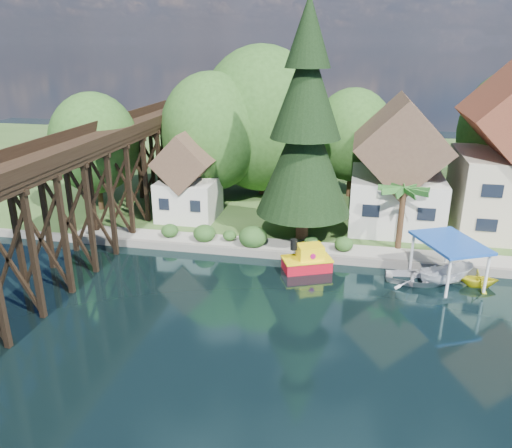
% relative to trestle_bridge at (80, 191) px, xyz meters
% --- Properties ---
extents(ground, '(140.00, 140.00, 0.00)m').
position_rel_trestle_bridge_xyz_m(ground, '(16.00, -5.17, -5.35)').
color(ground, black).
rests_on(ground, ground).
extents(bank, '(140.00, 52.00, 0.50)m').
position_rel_trestle_bridge_xyz_m(bank, '(16.00, 28.83, -5.10)').
color(bank, '#2F4D1F').
rests_on(bank, ground).
extents(seawall, '(60.00, 0.40, 0.62)m').
position_rel_trestle_bridge_xyz_m(seawall, '(20.00, 2.83, -5.04)').
color(seawall, slate).
rests_on(seawall, ground).
extents(promenade, '(50.00, 2.60, 0.06)m').
position_rel_trestle_bridge_xyz_m(promenade, '(22.00, 4.13, -4.82)').
color(promenade, gray).
rests_on(promenade, bank).
extents(trestle_bridge, '(4.12, 44.18, 9.30)m').
position_rel_trestle_bridge_xyz_m(trestle_bridge, '(0.00, 0.00, 0.00)').
color(trestle_bridge, black).
rests_on(trestle_bridge, ground).
extents(house_left, '(7.64, 8.64, 11.02)m').
position_rel_trestle_bridge_xyz_m(house_left, '(23.00, 10.83, -0.21)').
color(house_left, beige).
rests_on(house_left, bank).
extents(shed, '(5.09, 5.40, 7.85)m').
position_rel_trestle_bridge_xyz_m(shed, '(5.00, 9.33, -1.52)').
color(shed, beige).
rests_on(shed, bank).
extents(bg_trees, '(49.90, 13.30, 10.57)m').
position_rel_trestle_bridge_xyz_m(bg_trees, '(17.00, 16.08, 1.94)').
color(bg_trees, '#382314').
rests_on(bg_trees, bank).
extents(shrubs, '(15.76, 2.47, 1.70)m').
position_rel_trestle_bridge_xyz_m(shrubs, '(11.40, 4.09, -4.12)').
color(shrubs, '#1D4318').
rests_on(shrubs, bank).
extents(conifer, '(7.43, 7.43, 18.30)m').
position_rel_trestle_bridge_xyz_m(conifer, '(15.57, 6.22, 3.96)').
color(conifer, '#382314').
rests_on(conifer, bank).
extents(palm_tree, '(4.26, 4.26, 5.23)m').
position_rel_trestle_bridge_xyz_m(palm_tree, '(23.11, 5.45, -0.29)').
color(palm_tree, '#382314').
rests_on(palm_tree, bank).
extents(tugboat, '(3.92, 3.09, 2.51)m').
position_rel_trestle_bridge_xyz_m(tugboat, '(16.54, 1.31, -4.60)').
color(tugboat, '#B00B1D').
rests_on(tugboat, ground).
extents(boat_white_a, '(4.34, 3.23, 0.86)m').
position_rel_trestle_bridge_xyz_m(boat_white_a, '(24.07, 0.73, -4.92)').
color(boat_white_a, white).
rests_on(boat_white_a, ground).
extents(boat_canopy, '(5.17, 5.90, 3.17)m').
position_rel_trestle_bridge_xyz_m(boat_canopy, '(25.94, 0.87, -3.99)').
color(boat_canopy, white).
rests_on(boat_canopy, ground).
extents(boat_yellow, '(2.68, 2.35, 1.34)m').
position_rel_trestle_bridge_xyz_m(boat_yellow, '(28.09, 0.95, -4.68)').
color(boat_yellow, yellow).
rests_on(boat_yellow, ground).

